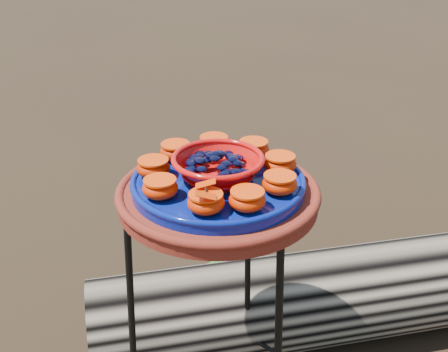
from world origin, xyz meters
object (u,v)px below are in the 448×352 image
at_px(plant_stand, 219,329).
at_px(driftwood_log, 349,293).
at_px(cobalt_plate, 218,184).
at_px(red_bowl, 218,168).
at_px(terracotta_saucer, 218,196).

relative_size(plant_stand, driftwood_log, 0.43).
relative_size(cobalt_plate, red_bowl, 2.00).
bearing_deg(plant_stand, red_bowl, 0.00).
bearing_deg(driftwood_log, cobalt_plate, -115.46).
height_order(terracotta_saucer, driftwood_log, terracotta_saucer).
xyz_separation_m(terracotta_saucer, red_bowl, (0.00, 0.00, 0.07)).
bearing_deg(cobalt_plate, driftwood_log, 64.54).
distance_m(plant_stand, driftwood_log, 0.60).
height_order(plant_stand, driftwood_log, plant_stand).
bearing_deg(driftwood_log, terracotta_saucer, -115.46).
height_order(plant_stand, red_bowl, red_bowl).
xyz_separation_m(plant_stand, cobalt_plate, (0.00, 0.00, 0.40)).
xyz_separation_m(terracotta_saucer, driftwood_log, (0.24, 0.51, -0.57)).
height_order(cobalt_plate, driftwood_log, cobalt_plate).
bearing_deg(terracotta_saucer, red_bowl, 0.00).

